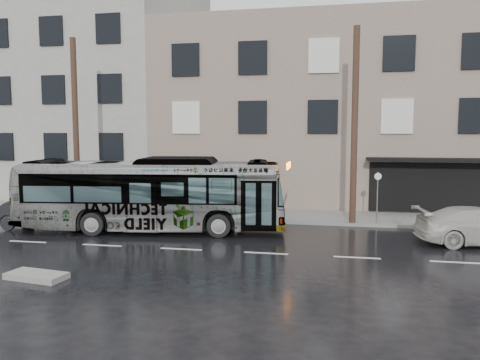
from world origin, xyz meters
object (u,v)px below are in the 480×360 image
Objects in this scene: bus at (152,194)px; utility_pole_rear at (76,127)px; utility_pole_front at (355,126)px; dark_sedan at (44,213)px; sign_post at (377,198)px.

utility_pole_rear is at bearing 54.32° from bus.
bus is (-8.78, -2.83, -3.02)m from utility_pole_front.
dark_sedan is at bearing -166.20° from utility_pole_front.
utility_pole_rear is 2.06× the size of dark_sedan.
utility_pole_front is at bearing 180.00° from sign_post.
utility_pole_rear is at bearing 180.00° from sign_post.
utility_pole_front reaches higher than bus.
utility_pole_rear reaches higher than sign_post.
sign_post is 15.26m from dark_sedan.
bus is at bearing -83.62° from dark_sedan.
utility_pole_front is at bearing -76.11° from dark_sedan.
bus is 5.10m from dark_sedan.
utility_pole_rear is 0.77× the size of bus.
utility_pole_rear is 5.19m from dark_sedan.
sign_post is at bearing -81.18° from bus.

